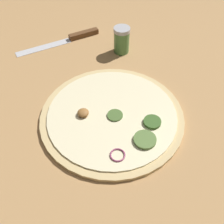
% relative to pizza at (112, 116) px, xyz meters
% --- Properties ---
extents(ground_plane, '(3.00, 3.00, 0.00)m').
position_rel_pizza_xyz_m(ground_plane, '(-0.00, 0.00, -0.01)').
color(ground_plane, tan).
extents(pizza, '(0.37, 0.37, 0.03)m').
position_rel_pizza_xyz_m(pizza, '(0.00, 0.00, 0.00)').
color(pizza, '#D6B77A').
rests_on(pizza, ground_plane).
extents(knife, '(0.28, 0.15, 0.02)m').
position_rel_pizza_xyz_m(knife, '(-0.12, 0.37, -0.00)').
color(knife, silver).
rests_on(knife, ground_plane).
extents(spice_jar, '(0.05, 0.05, 0.09)m').
position_rel_pizza_xyz_m(spice_jar, '(0.04, 0.29, 0.04)').
color(spice_jar, '#4C7F42').
rests_on(spice_jar, ground_plane).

